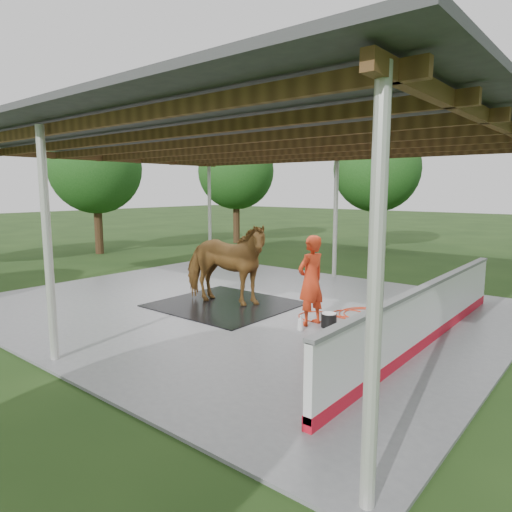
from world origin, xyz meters
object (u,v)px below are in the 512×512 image
Objects in this scene: horse at (224,264)px; handler at (311,280)px; dasher_board at (427,316)px; wash_bucket at (329,320)px.

horse is 1.26× the size of handler.
horse is at bearing -177.25° from dasher_board.
horse reaches higher than handler.
wash_bucket is (0.41, 0.08, -0.80)m from handler.
horse reaches higher than dasher_board.
horse is 7.39× the size of wash_bucket.
dasher_board reaches higher than wash_bucket.
handler is at bearing -168.82° from wash_bucket.
dasher_board is at bearing 5.87° from wash_bucket.
dasher_board is 2.39m from handler.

